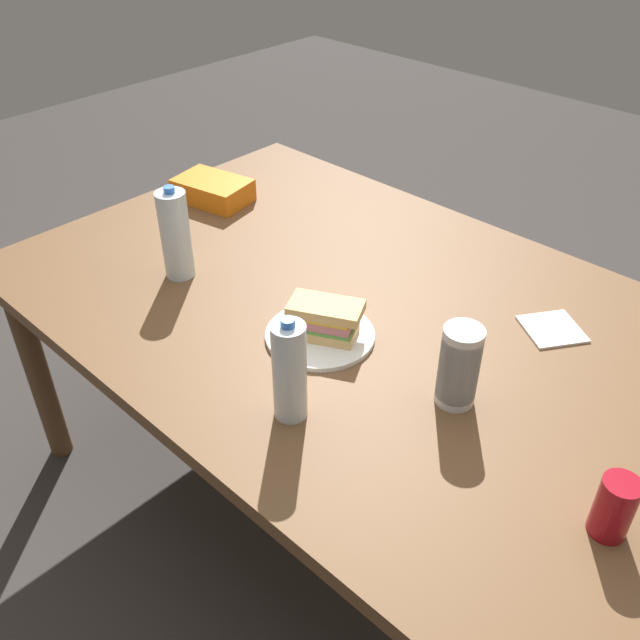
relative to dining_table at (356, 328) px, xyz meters
The scene contains 10 objects.
ground_plane 0.67m from the dining_table, ahead, with size 8.00×8.00×0.00m, color #383330.
dining_table is the anchor object (origin of this frame).
paper_plate 0.17m from the dining_table, 82.44° to the right, with size 0.26×0.26×0.01m, color white.
sandwich 0.20m from the dining_table, 81.37° to the right, with size 0.20×0.17×0.08m.
soda_can_red 0.79m from the dining_table, 15.72° to the right, with size 0.07×0.07×0.12m, color maroon.
chip_bag 0.74m from the dining_table, 169.80° to the left, with size 0.23×0.15×0.07m, color orange.
water_bottle_tall 0.53m from the dining_table, 154.14° to the right, with size 0.08×0.08×0.26m.
plastic_cup_stack 0.42m from the dining_table, 17.55° to the right, with size 0.08×0.08×0.18m.
water_bottle_spare 0.45m from the dining_table, 68.15° to the right, with size 0.07×0.07×0.24m.
paper_napkin 0.48m from the dining_table, 31.33° to the left, with size 0.13×0.13×0.01m, color white.
Camera 1 is at (0.90, -1.08, 1.73)m, focal length 38.49 mm.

